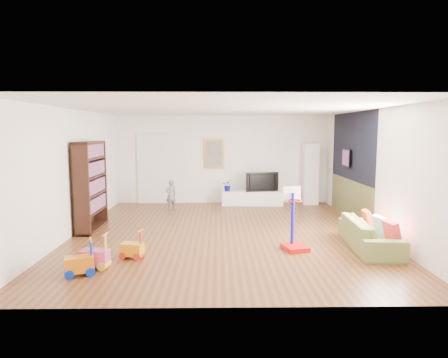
{
  "coord_description": "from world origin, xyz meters",
  "views": [
    {
      "loc": [
        -0.14,
        -8.6,
        2.24
      ],
      "look_at": [
        0.0,
        0.4,
        1.15
      ],
      "focal_mm": 32.0,
      "sensor_mm": 36.0,
      "label": 1
    }
  ],
  "objects_px": {
    "media_console": "(252,198)",
    "sofa": "(370,234)",
    "bookshelf": "(91,186)",
    "basketball_hoop": "(296,219)"
  },
  "relations": [
    {
      "from": "media_console",
      "to": "bookshelf",
      "type": "distance_m",
      "value": 4.97
    },
    {
      "from": "sofa",
      "to": "media_console",
      "type": "bearing_deg",
      "value": 26.2
    },
    {
      "from": "sofa",
      "to": "bookshelf",
      "type": "bearing_deg",
      "value": 78.6
    },
    {
      "from": "bookshelf",
      "to": "sofa",
      "type": "xyz_separation_m",
      "value": [
        5.78,
        -1.58,
        -0.72
      ]
    },
    {
      "from": "bookshelf",
      "to": "sofa",
      "type": "height_order",
      "value": "bookshelf"
    },
    {
      "from": "media_console",
      "to": "sofa",
      "type": "height_order",
      "value": "sofa"
    },
    {
      "from": "media_console",
      "to": "sofa",
      "type": "distance_m",
      "value": 4.9
    },
    {
      "from": "media_console",
      "to": "basketball_hoop",
      "type": "height_order",
      "value": "basketball_hoop"
    },
    {
      "from": "media_console",
      "to": "bookshelf",
      "type": "relative_size",
      "value": 0.91
    },
    {
      "from": "media_console",
      "to": "bookshelf",
      "type": "bearing_deg",
      "value": -140.1
    }
  ]
}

